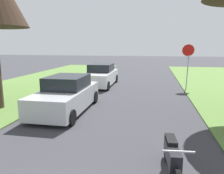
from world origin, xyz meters
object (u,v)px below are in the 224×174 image
stop_sign_far (188,57)px  parked_sedan_white (101,76)px  parked_sedan_silver (66,95)px  parked_motorcycle (172,157)px

stop_sign_far → parked_sedan_white: stop_sign_far is taller
parked_sedan_white → parked_sedan_silver: bearing=-89.9°
parked_sedan_silver → parked_sedan_white: same height
parked_sedan_silver → parked_motorcycle: 6.10m
stop_sign_far → parked_motorcycle: bearing=-99.3°
parked_sedan_white → parked_motorcycle: (4.27, -10.87, -0.24)m
parked_sedan_silver → parked_sedan_white: (-0.01, 6.52, 0.00)m
parked_motorcycle → parked_sedan_white: bearing=111.4°
stop_sign_far → parked_sedan_silver: 8.76m
stop_sign_far → parked_sedan_silver: (-6.00, -6.22, -1.46)m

